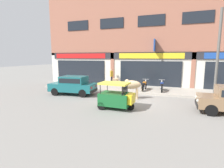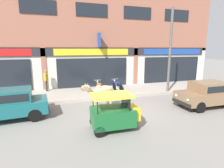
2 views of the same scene
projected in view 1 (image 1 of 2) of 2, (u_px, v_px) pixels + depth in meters
name	position (u px, v px, depth m)	size (l,w,h in m)	color
ground_plane	(136.00, 101.00, 11.75)	(90.00, 90.00, 0.00)	gray
sidewalk	(146.00, 90.00, 15.44)	(19.00, 3.60, 0.16)	#A8A093
shop_building	(151.00, 35.00, 16.58)	(23.00, 1.40, 10.46)	#9E604C
cow	(130.00, 85.00, 12.26)	(2.04, 1.09, 1.61)	tan
car_0	(73.00, 84.00, 13.72)	(3.73, 1.94, 1.46)	black
auto_rickshaw	(116.00, 98.00, 9.97)	(2.00, 1.20, 1.52)	black
motorcycle_0	(144.00, 86.00, 14.77)	(0.52, 1.81, 0.88)	black
motorcycle_1	(162.00, 86.00, 14.37)	(0.52, 1.81, 0.88)	black
pedestrian	(112.00, 75.00, 17.70)	(0.32, 0.50, 1.60)	#2D2D33
utility_pole	(218.00, 54.00, 11.83)	(0.18, 0.18, 5.98)	#595651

